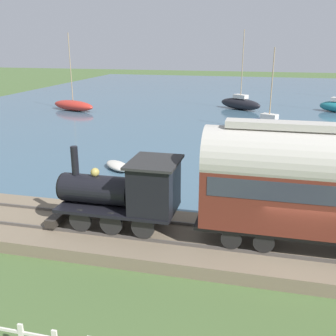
# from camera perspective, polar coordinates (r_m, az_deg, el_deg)

# --- Properties ---
(ground_plane) EXTENTS (200.00, 200.00, 0.00)m
(ground_plane) POSITION_cam_1_polar(r_m,az_deg,el_deg) (15.80, 17.75, -12.91)
(ground_plane) COLOR #476033
(harbor_water) EXTENTS (80.00, 80.00, 0.01)m
(harbor_water) POSITION_cam_1_polar(r_m,az_deg,el_deg) (56.96, 15.20, 9.32)
(harbor_water) COLOR #426075
(harbor_water) RESTS_ON ground
(rail_embankment) EXTENTS (4.45, 56.00, 0.63)m
(rail_embankment) POSITION_cam_1_polar(r_m,az_deg,el_deg) (15.89, 17.79, -11.67)
(rail_embankment) COLOR #756651
(rail_embankment) RESTS_ON ground
(steam_locomotive) EXTENTS (2.33, 5.32, 3.25)m
(steam_locomotive) POSITION_cam_1_polar(r_m,az_deg,el_deg) (15.78, -5.80, -3.19)
(steam_locomotive) COLOR black
(steam_locomotive) RESTS_ON rail_embankment
(passenger_coach) EXTENTS (2.25, 9.25, 4.61)m
(passenger_coach) POSITION_cam_1_polar(r_m,az_deg,el_deg) (14.84, 22.41, -1.92)
(passenger_coach) COLOR black
(passenger_coach) RESTS_ON rail_embankment
(sailboat_teal) EXTENTS (3.13, 4.12, 9.56)m
(sailboat_teal) POSITION_cam_1_polar(r_m,az_deg,el_deg) (50.51, 23.19, 8.31)
(sailboat_teal) COLOR #1E707A
(sailboat_teal) RESTS_ON harbor_water
(sailboat_blue) EXTENTS (3.40, 4.93, 7.42)m
(sailboat_blue) POSITION_cam_1_polar(r_m,az_deg,el_deg) (36.93, 14.41, 6.11)
(sailboat_blue) COLOR #335199
(sailboat_blue) RESTS_ON harbor_water
(sailboat_red) EXTENTS (3.64, 6.36, 8.83)m
(sailboat_red) POSITION_cam_1_polar(r_m,az_deg,el_deg) (48.79, -13.59, 8.85)
(sailboat_red) COLOR #B72D23
(sailboat_red) RESTS_ON harbor_water
(sailboat_black) EXTENTS (4.25, 5.55, 9.20)m
(sailboat_black) POSITION_cam_1_polar(r_m,az_deg,el_deg) (48.96, 10.45, 9.23)
(sailboat_black) COLOR black
(sailboat_black) RESTS_ON harbor_water
(rowboat_near_shore) EXTENTS (2.48, 2.53, 0.44)m
(rowboat_near_shore) POSITION_cam_1_polar(r_m,az_deg,el_deg) (25.53, -7.32, 0.32)
(rowboat_near_shore) COLOR beige
(rowboat_near_shore) RESTS_ON harbor_water
(rowboat_off_pier) EXTENTS (1.34, 2.30, 0.40)m
(rowboat_off_pier) POSITION_cam_1_polar(r_m,az_deg,el_deg) (20.00, -1.16, -4.63)
(rowboat_off_pier) COLOR silver
(rowboat_off_pier) RESTS_ON harbor_water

